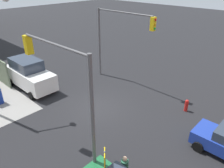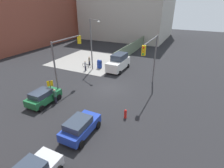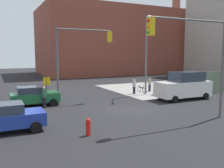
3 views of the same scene
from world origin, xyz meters
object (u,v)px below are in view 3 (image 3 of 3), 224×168
Objects in this scene: sedan_green at (34,96)px; van_white_delivery at (184,86)px; mailbox_blue at (158,88)px; bicycle_at_crosswalk at (28,100)px; fire_hydrant at (88,127)px; bicycle_leaning_on_fence at (142,89)px; street_lamp_corner at (147,50)px; pedestrian_walking_north at (134,86)px; traffic_signal_se_corner at (196,48)px; smokestack at (175,29)px; traffic_signal_nw_corner at (80,50)px; pedestrian_waiting at (44,97)px; pedestrian_crossing at (150,84)px; coupe_blue at (7,117)px.

sedan_green is 0.72× the size of van_white_delivery.
mailbox_blue is 0.82× the size of bicycle_at_crosswalk.
sedan_green is at bearing 166.81° from van_white_delivery.
fire_hydrant is 0.54× the size of bicycle_leaning_on_fence.
fire_hydrant is 15.56m from bicycle_leaning_on_fence.
street_lamp_corner is 4.95× the size of pedestrian_walking_north.
sedan_green is (-8.53, 9.42, -3.83)m from traffic_signal_se_corner.
smokestack is 40.95m from traffic_signal_nw_corner.
street_lamp_corner is at bearing 43.98° from fire_hydrant.
pedestrian_waiting is at bearing -167.94° from traffic_signal_nw_corner.
traffic_signal_se_corner reaches higher than bicycle_leaning_on_fence.
smokestack reaches higher than pedestrian_crossing.
pedestrian_waiting is (-10.83, -1.67, -3.80)m from street_lamp_corner.
bicycle_leaning_on_fence is at bearing -55.74° from pedestrian_crossing.
van_white_delivery is 5.62m from pedestrian_crossing.
van_white_delivery reaches higher than pedestrian_waiting.
coupe_blue is at bearing -55.57° from pedestrian_waiting.
coupe_blue is at bearing -152.75° from street_lamp_corner.
coupe_blue reaches higher than pedestrian_crossing.
van_white_delivery is (11.89, 6.00, 0.79)m from fire_hydrant.
pedestrian_walking_north is at bearing 79.25° from traffic_signal_se_corner.
street_lamp_corner reaches higher than pedestrian_waiting.
traffic_signal_se_corner is 10.39m from street_lamp_corner.
coupe_blue is (-6.30, -6.16, -3.77)m from traffic_signal_nw_corner.
van_white_delivery is at bearing 12.41° from coupe_blue.
pedestrian_crossing is at bearing 30.10° from coupe_blue.
street_lamp_corner is 4.14m from mailbox_blue.
mailbox_blue is (1.17, -0.47, -3.94)m from street_lamp_corner.
pedestrian_crossing is at bearing 5.88° from bicycle_at_crosswalk.
pedestrian_waiting is at bearing -171.21° from street_lamp_corner.
bicycle_at_crosswalk is (-4.28, 1.50, -4.27)m from traffic_signal_nw_corner.
mailbox_blue is 16.44m from coupe_blue.
pedestrian_walking_north is at bearing 128.83° from street_lamp_corner.
traffic_signal_nw_corner is at bearing 117.24° from traffic_signal_se_corner.
traffic_signal_se_corner is 4.14× the size of pedestrian_crossing.
traffic_signal_nw_corner is 3.76× the size of pedestrian_waiting.
mailbox_blue is 13.05m from bicycle_at_crosswalk.
street_lamp_corner reaches higher than traffic_signal_se_corner.
smokestack is 44.10m from traffic_signal_se_corner.
traffic_signal_se_corner reaches higher than mailbox_blue.
pedestrian_crossing reaches higher than bicycle_at_crosswalk.
fire_hydrant is at bearing -105.89° from traffic_signal_nw_corner.
traffic_signal_nw_corner is at bearing -94.23° from pedestrian_walking_north.
traffic_signal_nw_corner is at bearing -161.64° from bicycle_leaning_on_fence.
pedestrian_waiting is 11.91m from bicycle_leaning_on_fence.
pedestrian_crossing reaches higher than fire_hydrant.
pedestrian_crossing is at bearing 10.62° from sedan_green.
sedan_green is at bearing -177.55° from pedestrian_waiting.
sedan_green is 7.01m from coupe_blue.
coupe_blue is 15.37m from pedestrian_walking_north.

